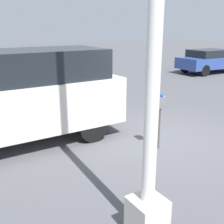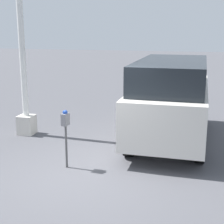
{
  "view_description": "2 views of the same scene",
  "coord_description": "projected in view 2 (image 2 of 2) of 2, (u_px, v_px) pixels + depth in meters",
  "views": [
    {
      "loc": [
        4.48,
        4.96,
        2.69
      ],
      "look_at": [
        1.12,
        -0.36,
        0.77
      ],
      "focal_mm": 45.0,
      "sensor_mm": 36.0,
      "label": 1
    },
    {
      "loc": [
        -6.15,
        -2.27,
        2.99
      ],
      "look_at": [
        1.15,
        -0.33,
        1.14
      ],
      "focal_mm": 55.0,
      "sensor_mm": 36.0,
      "label": 2
    }
  ],
  "objects": [
    {
      "name": "parking_meter_near",
      "position": [
        66.0,
        125.0,
        7.34
      ],
      "size": [
        0.21,
        0.14,
        1.3
      ],
      "rotation": [
        0.0,
        0.0,
        -0.15
      ],
      "color": "#4C4C4C",
      "rests_on": "ground"
    },
    {
      "name": "lamp_post",
      "position": [
        22.0,
        47.0,
        9.37
      ],
      "size": [
        0.44,
        0.44,
        6.91
      ],
      "color": "beige",
      "rests_on": "ground"
    },
    {
      "name": "parked_van",
      "position": [
        171.0,
        97.0,
        9.14
      ],
      "size": [
        4.76,
        1.86,
        2.19
      ],
      "rotation": [
        0.0,
        0.0,
        0.0
      ],
      "color": "beige",
      "rests_on": "ground"
    },
    {
      "name": "ground_plane",
      "position": [
        82.0,
        177.0,
        7.06
      ],
      "size": [
        80.0,
        80.0,
        0.0
      ],
      "primitive_type": "plane",
      "color": "#4C4C51"
    }
  ]
}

